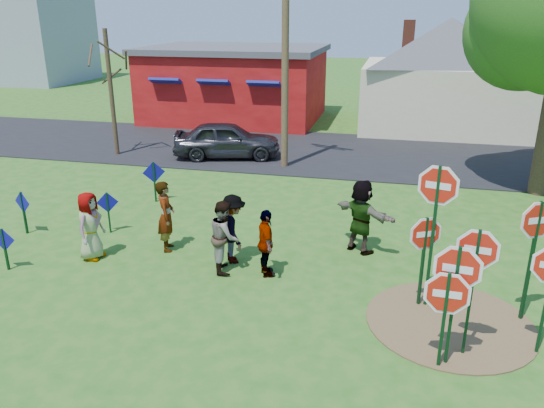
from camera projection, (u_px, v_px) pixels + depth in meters
The scene contains 25 objects.
ground at pixel (241, 275), 12.16m from camera, with size 120.00×120.00×0.00m, color #235919.
road at pixel (316, 152), 22.67m from camera, with size 120.00×7.50×0.04m, color black.
dirt_patch at pixel (449, 322), 10.29m from camera, with size 3.20×3.20×0.03m, color brown.
red_building at pixel (236, 83), 29.11m from camera, with size 9.40×7.69×3.90m.
cream_house at pixel (447, 70), 26.45m from camera, with size 9.40×9.40×6.50m.
distant_building at pixel (18, 32), 44.18m from camera, with size 10.00×8.00×8.00m, color #8C939E.
stop_sign_a at pixel (456, 280), 8.57m from camera, with size 1.06×0.16×2.35m.
stop_sign_b at pixel (437, 201), 10.14m from camera, with size 1.03×0.30×3.13m.
stop_sign_c at pixel (475, 264), 8.77m from camera, with size 0.95×0.17×2.51m.
stop_sign_d at pixel (536, 231), 9.77m from camera, with size 0.90×0.45×2.60m.
stop_sign_e at pixel (446, 300), 8.62m from camera, with size 1.03×0.07×1.91m.
stop_sign_g at pixel (425, 242), 10.45m from camera, with size 0.83×0.44×2.06m.
blue_diamond_a at pixel (4, 244), 12.20m from camera, with size 0.56×0.06×1.05m.
blue_diamond_b at pixel (23, 208), 14.19m from camera, with size 0.58×0.21×1.20m.
blue_diamond_c at pixel (108, 208), 14.26m from camera, with size 0.52×0.27×1.16m.
blue_diamond_d at pixel (154, 177), 16.56m from camera, with size 0.60×0.38×1.31m.
person_a at pixel (90, 226), 12.72m from camera, with size 0.83×0.54×1.69m, color #486096.
person_b at pixel (166, 216), 13.17m from camera, with size 0.66×0.43×1.81m, color #2A6D62.
person_c at pixel (224, 236), 12.14m from camera, with size 0.83×0.64×1.70m, color #925A43.
person_d at pixel (233, 229), 12.55m from camera, with size 1.09×0.63×1.69m, color #39393E.
person_e at pixel (266, 243), 11.89m from camera, with size 0.93×0.39×1.59m, color #432D55.
person_f at pixel (361, 216), 13.06m from camera, with size 1.74×0.55×1.88m, color #1F4A28.
suv at pixel (227, 140), 21.53m from camera, with size 1.72×4.29×1.46m, color #303136.
utility_pole at pixel (285, 48), 19.02m from camera, with size 1.98×0.82×8.47m.
bare_tree_west at pixel (109, 75), 21.15m from camera, with size 1.80×1.80×5.06m.
Camera 1 is at (3.15, -10.42, 5.72)m, focal length 35.00 mm.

